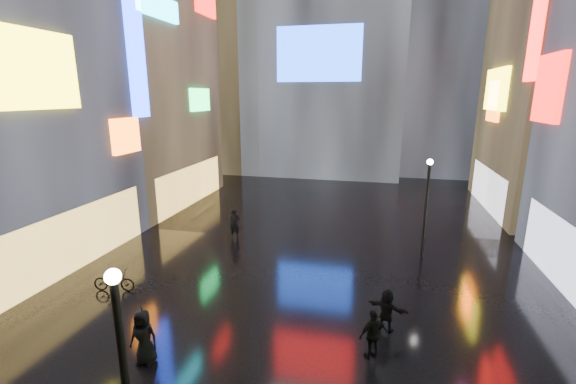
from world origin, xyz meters
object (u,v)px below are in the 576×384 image
(lamp_near, at_px, (125,375))
(lamp_far, at_px, (426,203))
(bicycle, at_px, (114,281))
(pedestrian_3, at_px, (373,334))

(lamp_near, distance_m, lamp_far, 16.10)
(lamp_near, bearing_deg, bicycle, 129.76)
(pedestrian_3, bearing_deg, lamp_far, -138.78)
(lamp_far, distance_m, bicycle, 15.24)
(bicycle, bearing_deg, lamp_far, -72.01)
(lamp_near, height_order, lamp_far, same)
(lamp_far, relative_size, bicycle, 2.88)
(lamp_near, xyz_separation_m, pedestrian_3, (4.75, 5.63, -2.10))
(lamp_near, xyz_separation_m, bicycle, (-6.25, 7.51, -2.47))
(bicycle, bearing_deg, pedestrian_3, -109.18)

